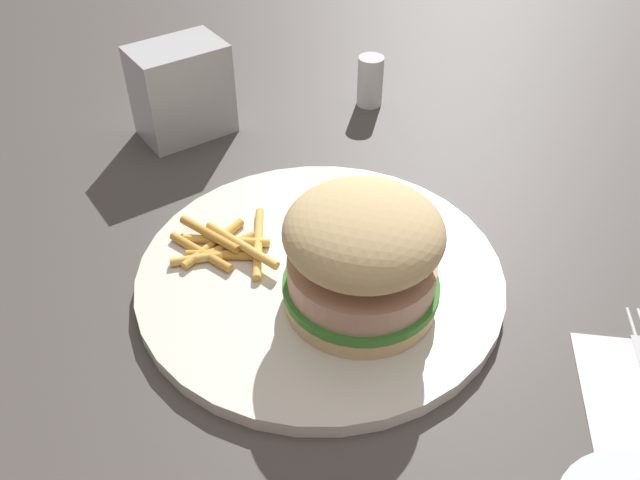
# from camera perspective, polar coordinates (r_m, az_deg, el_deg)

# --- Properties ---
(ground_plane) EXTENTS (1.60, 1.60, 0.00)m
(ground_plane) POSITION_cam_1_polar(r_m,az_deg,el_deg) (0.53, 2.00, -2.62)
(ground_plane) COLOR #47423F
(plate) EXTENTS (0.28, 0.28, 0.01)m
(plate) POSITION_cam_1_polar(r_m,az_deg,el_deg) (0.52, 0.00, -3.03)
(plate) COLOR silver
(plate) RESTS_ON ground_plane
(sandwich) EXTENTS (0.11, 0.11, 0.09)m
(sandwich) POSITION_cam_1_polar(r_m,az_deg,el_deg) (0.46, 3.70, -1.27)
(sandwich) COLOR tan
(sandwich) RESTS_ON plate
(fries_pile) EXTENTS (0.09, 0.10, 0.01)m
(fries_pile) POSITION_cam_1_polar(r_m,az_deg,el_deg) (0.53, -8.28, -0.51)
(fries_pile) COLOR gold
(fries_pile) RESTS_ON plate
(napkin_dispenser) EXTENTS (0.11, 0.10, 0.09)m
(napkin_dispenser) POSITION_cam_1_polar(r_m,az_deg,el_deg) (0.69, -11.88, 12.52)
(napkin_dispenser) COLOR #B7BABF
(napkin_dispenser) RESTS_ON ground_plane
(salt_shaker) EXTENTS (0.03, 0.03, 0.06)m
(salt_shaker) POSITION_cam_1_polar(r_m,az_deg,el_deg) (0.74, 4.36, 13.54)
(salt_shaker) COLOR white
(salt_shaker) RESTS_ON ground_plane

